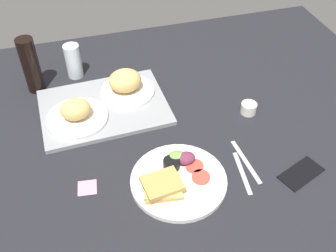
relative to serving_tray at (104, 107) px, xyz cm
name	(u,v)px	position (x,y,z in cm)	size (l,w,h in cm)	color
ground_plane	(165,145)	(16.70, -22.34, -2.30)	(190.00, 150.00, 3.00)	black
serving_tray	(104,107)	(0.00, 0.00, 0.00)	(45.00, 33.00, 1.60)	gray
bread_plate_near	(76,114)	(-10.00, -5.10, 3.66)	(21.26, 21.26, 8.48)	white
bread_plate_far	(126,84)	(9.60, 5.19, 4.63)	(20.12, 20.12, 9.66)	white
plate_with_salad	(176,178)	(15.37, -39.67, 0.88)	(29.13, 29.13, 5.40)	white
drinking_glass	(73,61)	(-7.47, 23.71, 6.11)	(6.15, 6.15, 13.81)	silver
soda_bottle	(31,65)	(-22.93, 19.02, 10.16)	(6.40, 6.40, 21.92)	black
espresso_cup	(249,108)	(49.67, -16.36, 1.20)	(5.60, 5.60, 4.00)	silver
fork	(242,173)	(36.03, -42.08, -0.55)	(17.00, 1.40, 0.50)	#B7B7BC
knife	(246,161)	(39.03, -38.08, -0.55)	(19.00, 1.40, 0.50)	#B7B7BC
cell_phone	(301,173)	(53.35, -47.41, -0.40)	(14.40, 7.20, 0.80)	black
sticky_note	(87,188)	(-10.83, -34.43, -0.74)	(5.60, 5.60, 0.12)	pink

